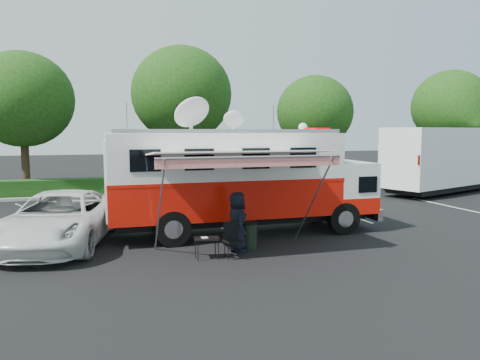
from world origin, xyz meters
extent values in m
plane|color=black|center=(0.00, 0.00, 0.00)|extent=(120.00, 120.00, 0.00)
cube|color=#9E998E|center=(4.00, 11.00, 0.07)|extent=(60.00, 0.35, 0.15)
cube|color=black|center=(4.00, 11.90, 0.50)|extent=(60.00, 1.20, 1.00)
cylinder|color=black|center=(-9.00, 13.00, 2.20)|extent=(0.44, 0.44, 4.40)
ellipsoid|color=#14380F|center=(-9.00, 13.00, 5.46)|extent=(5.63, 5.63, 5.35)
cylinder|color=black|center=(0.00, 13.00, 2.40)|extent=(0.44, 0.44, 4.80)
ellipsoid|color=#14380F|center=(0.00, 13.00, 5.95)|extent=(6.14, 6.14, 5.84)
cylinder|color=black|center=(9.00, 13.00, 2.00)|extent=(0.44, 0.44, 4.00)
ellipsoid|color=#14380F|center=(9.00, 13.00, 4.96)|extent=(5.12, 5.12, 4.86)
cylinder|color=black|center=(20.00, 13.00, 2.20)|extent=(0.44, 0.44, 4.40)
ellipsoid|color=#14380F|center=(20.00, 13.00, 5.46)|extent=(5.63, 5.63, 5.35)
cube|color=silver|center=(-6.50, 3.00, 0.00)|extent=(0.12, 5.50, 0.01)
cube|color=silver|center=(-0.50, 3.00, 0.00)|extent=(0.12, 5.50, 0.01)
cube|color=silver|center=(5.50, 3.00, 0.00)|extent=(0.12, 5.50, 0.01)
cube|color=silver|center=(11.50, 3.00, 0.00)|extent=(0.12, 5.50, 0.01)
cube|color=black|center=(0.00, 0.00, 0.58)|extent=(9.09, 1.48, 0.32)
cylinder|color=black|center=(3.38, -1.16, 0.58)|extent=(1.16, 0.34, 1.16)
cylinder|color=black|center=(3.38, 1.16, 0.58)|extent=(1.16, 0.34, 1.16)
cylinder|color=black|center=(-2.75, -1.16, 0.58)|extent=(1.16, 0.34, 1.16)
cylinder|color=black|center=(-2.75, 1.16, 0.58)|extent=(1.16, 0.34, 1.16)
cube|color=silver|center=(4.81, 0.00, 0.63)|extent=(0.21, 2.64, 0.42)
cube|color=silver|center=(4.02, 0.00, 1.64)|extent=(1.48, 2.64, 1.80)
cube|color=red|center=(4.02, 0.00, 1.00)|extent=(1.50, 2.66, 0.58)
cube|color=black|center=(4.70, 0.00, 1.96)|extent=(0.13, 2.34, 0.74)
cube|color=red|center=(-0.74, 0.00, 1.37)|extent=(8.03, 2.64, 1.27)
cube|color=red|center=(-0.74, 0.00, 2.01)|extent=(8.05, 2.66, 0.11)
cube|color=silver|center=(-0.74, 0.00, 2.80)|extent=(8.03, 2.64, 1.48)
cube|color=silver|center=(-0.74, 0.00, 3.58)|extent=(8.03, 2.64, 0.08)
cube|color=#CC0505|center=(2.85, 0.00, 3.73)|extent=(0.58, 1.00, 0.17)
sphere|color=silver|center=(2.75, 1.06, 3.84)|extent=(0.36, 0.36, 0.36)
ellipsoid|color=silver|center=(-1.90, -0.16, 4.33)|extent=(1.27, 1.27, 0.38)
ellipsoid|color=silver|center=(-0.32, 0.21, 4.12)|extent=(0.74, 0.74, 0.21)
cylinder|color=black|center=(-4.02, 0.42, 4.12)|extent=(0.02, 0.02, 1.06)
cylinder|color=black|center=(-2.33, 0.42, 4.12)|extent=(0.02, 0.02, 1.06)
cylinder|color=black|center=(1.27, 0.42, 4.12)|extent=(0.02, 0.02, 1.06)
cube|color=white|center=(-0.95, -2.59, 3.07)|extent=(5.29, 2.53, 0.22)
cube|color=red|center=(-0.95, -3.84, 2.88)|extent=(5.29, 0.04, 0.30)
cylinder|color=#B2B2B7|center=(-0.95, -3.86, 3.00)|extent=(5.29, 0.07, 0.07)
cylinder|color=#B2B2B7|center=(-3.34, -2.67, 1.51)|extent=(0.05, 2.72, 3.05)
cylinder|color=#B2B2B7|center=(1.44, -2.67, 1.51)|extent=(0.05, 2.72, 3.05)
imported|color=silver|center=(-6.23, 0.02, 0.00)|extent=(4.20, 6.73, 1.74)
imported|color=black|center=(-0.96, -2.37, 0.00)|extent=(0.59, 0.91, 1.86)
cube|color=black|center=(-2.03, -2.89, 0.60)|extent=(0.80, 0.62, 0.03)
cylinder|color=black|center=(-2.33, -3.08, 0.30)|extent=(0.02, 0.02, 0.60)
cylinder|color=black|center=(-2.33, -2.71, 0.30)|extent=(0.02, 0.02, 0.60)
cylinder|color=black|center=(-1.73, -3.08, 0.30)|extent=(0.02, 0.02, 0.60)
cylinder|color=black|center=(-1.73, -2.71, 0.30)|extent=(0.02, 0.02, 0.60)
cube|color=silver|center=(-2.08, -2.84, 0.62)|extent=(0.19, 0.26, 0.01)
cube|color=black|center=(-1.27, -3.02, 0.49)|extent=(0.61, 0.61, 0.04)
cube|color=black|center=(-1.27, -2.77, 0.77)|extent=(0.49, 0.17, 0.55)
cylinder|color=black|center=(-1.47, -3.21, 0.25)|extent=(0.02, 0.02, 0.49)
cylinder|color=black|center=(-1.47, -2.82, 0.25)|extent=(0.02, 0.02, 0.49)
cylinder|color=black|center=(-1.07, -3.21, 0.25)|extent=(0.02, 0.02, 0.49)
cylinder|color=black|center=(-1.07, -2.82, 0.25)|extent=(0.02, 0.02, 0.49)
cylinder|color=black|center=(-0.48, -2.09, 0.40)|extent=(0.52, 0.52, 0.80)
cylinder|color=black|center=(-0.48, -2.09, 0.82)|extent=(0.56, 0.56, 0.04)
cube|color=white|center=(16.29, 7.76, 2.20)|extent=(12.70, 6.81, 3.35)
cube|color=#B20C0C|center=(16.29, 6.43, 2.20)|extent=(11.22, 4.17, 0.52)
cube|color=black|center=(16.29, 7.76, 0.37)|extent=(11.61, 6.15, 0.31)
cylinder|color=black|center=(12.10, 6.61, 0.52)|extent=(1.05, 0.31, 1.05)
cylinder|color=black|center=(12.10, 8.91, 0.52)|extent=(1.05, 0.31, 1.05)
cylinder|color=black|center=(13.36, 6.61, 0.52)|extent=(1.05, 0.31, 1.05)
cylinder|color=black|center=(13.36, 8.91, 0.52)|extent=(1.05, 0.31, 1.05)
camera|label=1|loc=(-4.93, -15.92, 3.73)|focal=35.00mm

